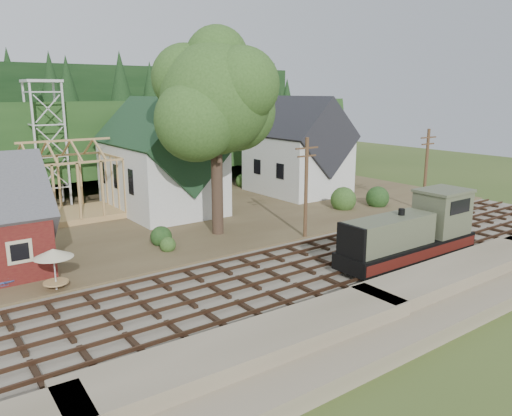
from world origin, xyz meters
TOP-DOWN VIEW (x-y plane):
  - ground at (0.00, 0.00)m, footprint 140.00×140.00m
  - embankment at (0.00, -8.50)m, footprint 64.00×5.00m
  - railroad_bed at (0.00, 0.00)m, footprint 64.00×11.00m
  - village_flat at (0.00, 18.00)m, footprint 64.00×26.00m
  - hillside at (0.00, 42.00)m, footprint 70.00×28.96m
  - ridge at (0.00, 58.00)m, footprint 80.00×20.00m
  - church at (2.00, 19.68)m, footprint 8.40×15.17m
  - farmhouse at (18.00, 19.00)m, footprint 8.40×10.80m
  - timber_frame at (-6.00, 22.00)m, footprint 8.20×6.20m
  - lattice_tower at (-6.00, 28.00)m, footprint 3.20×3.20m
  - big_tree at (2.17, 10.08)m, footprint 10.90×8.40m
  - telegraph_pole_near at (7.00, 5.20)m, footprint 2.20×0.28m
  - telegraph_pole_far at (22.00, 5.20)m, footprint 2.20×0.28m
  - locomotive at (9.33, -3.00)m, footprint 11.31×2.83m
  - car_blue at (-13.88, 9.08)m, footprint 1.81×3.45m
  - car_red at (20.65, 16.42)m, footprint 4.21×2.49m
  - patio_set at (-11.64, 5.50)m, footprint 2.19×2.19m

SIDE VIEW (x-z plane):
  - ground at x=0.00m, z-range 0.00..0.00m
  - embankment at x=0.00m, z-range -0.80..0.80m
  - hillside at x=0.00m, z-range -6.37..6.37m
  - ridge at x=0.00m, z-range -6.00..6.00m
  - railroad_bed at x=0.00m, z-range 0.00..0.16m
  - village_flat at x=0.00m, z-range 0.00..0.30m
  - car_red at x=20.65m, z-range 0.30..1.40m
  - car_blue at x=-13.88m, z-range 0.30..1.42m
  - locomotive at x=9.33m, z-range -0.24..4.30m
  - patio_set at x=-11.64m, z-range 1.16..3.60m
  - timber_frame at x=-6.00m, z-range -0.23..6.76m
  - telegraph_pole_near at x=7.00m, z-range 0.25..8.25m
  - telegraph_pole_far at x=22.00m, z-range 0.25..8.25m
  - farmhouse at x=18.00m, z-range -0.43..10.17m
  - church at x=2.00m, z-range -1.32..11.68m
  - lattice_tower at x=-6.00m, z-range 3.97..16.10m
  - big_tree at x=2.17m, z-range 2.87..17.57m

